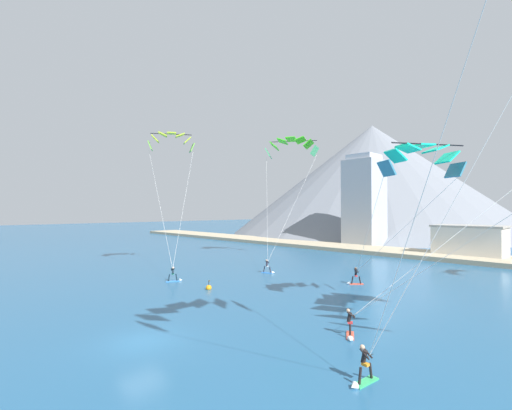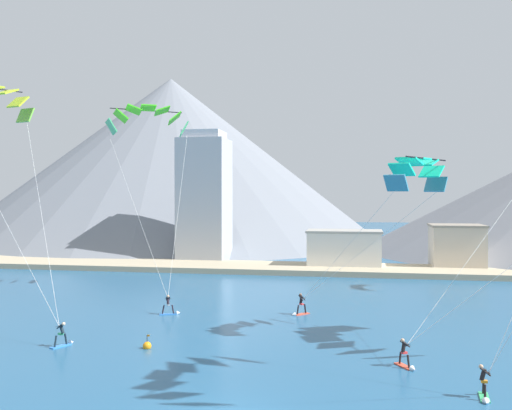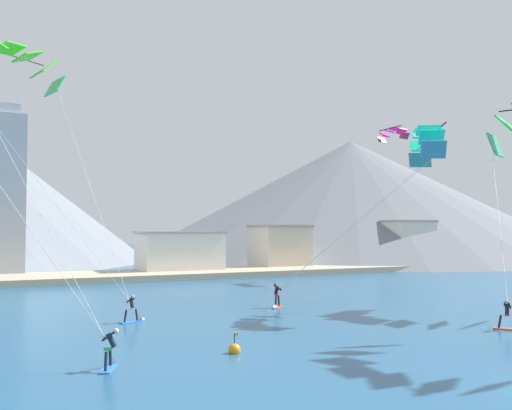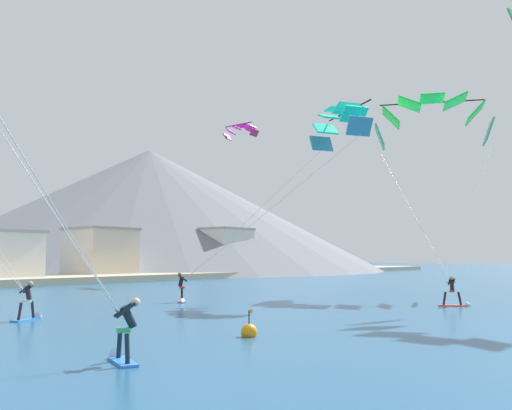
# 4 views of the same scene
# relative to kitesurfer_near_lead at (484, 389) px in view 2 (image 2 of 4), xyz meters

# --- Properties ---
(kitesurfer_near_lead) EXTENTS (0.61, 1.77, 1.71)m
(kitesurfer_near_lead) POSITION_rel_kitesurfer_near_lead_xyz_m (0.00, 0.00, 0.00)
(kitesurfer_near_lead) COLOR #33B266
(kitesurfer_near_lead) RESTS_ON ground
(kitesurfer_near_trail) EXTENTS (1.07, 1.75, 1.71)m
(kitesurfer_near_trail) POSITION_rel_kitesurfer_near_lead_xyz_m (-25.03, 5.46, 0.02)
(kitesurfer_near_trail) COLOR #337FDB
(kitesurfer_near_trail) RESTS_ON ground
(kitesurfer_mid_center) EXTENTS (1.49, 1.54, 1.83)m
(kitesurfer_mid_center) POSITION_rel_kitesurfer_near_lead_xyz_m (-10.85, 18.11, 0.08)
(kitesurfer_mid_center) COLOR #E54C33
(kitesurfer_mid_center) RESTS_ON ground
(kitesurfer_far_left) EXTENTS (1.77, 1.00, 1.74)m
(kitesurfer_far_left) POSITION_rel_kitesurfer_near_lead_xyz_m (-21.42, 16.31, 0.02)
(kitesurfer_far_left) COLOR #337FDB
(kitesurfer_far_left) RESTS_ON ground
(kitesurfer_far_right) EXTENTS (1.24, 1.70, 1.73)m
(kitesurfer_far_right) POSITION_rel_kitesurfer_near_lead_xyz_m (-3.30, 4.56, 0.01)
(kitesurfer_far_right) COLOR #E54C33
(kitesurfer_far_right) RESTS_ON ground
(parafoil_kite_mid_center) EXTENTS (10.98, 8.71, 11.16)m
(parafoil_kite_mid_center) POSITION_rel_kitesurfer_near_lead_xyz_m (-2.01, 12.51, 11.15)
(parafoil_kite_mid_center) COLOR teal
(parafoil_kite_far_left) EXTENTS (10.67, 15.35, 18.15)m
(parafoil_kite_far_left) POSITION_rel_kitesurfer_near_lead_xyz_m (-28.04, 28.46, 17.71)
(parafoil_kite_far_left) COLOR #47C475
(race_marker_buoy) EXTENTS (0.56, 0.56, 1.02)m
(race_marker_buoy) POSITION_rel_kitesurfer_near_lead_xyz_m (-19.43, 5.87, -0.33)
(race_marker_buoy) COLOR orange
(race_marker_buoy) RESTS_ON ground
(shoreline_strip) EXTENTS (180.00, 10.00, 0.70)m
(shoreline_strip) POSITION_rel_kitesurfer_near_lead_xyz_m (-11.35, 45.93, -0.13)
(shoreline_strip) COLOR tan
(shoreline_strip) RESTS_ON ground
(shore_building_harbour_front) EXTENTS (10.01, 6.35, 5.30)m
(shore_building_harbour_front) POSITION_rel_kitesurfer_near_lead_xyz_m (-8.00, 48.67, 2.18)
(shore_building_harbour_front) COLOR silver
(shore_building_harbour_front) RESTS_ON ground
(shore_building_quay_east) EXTENTS (6.87, 6.69, 6.11)m
(shore_building_quay_east) POSITION_rel_kitesurfer_near_lead_xyz_m (6.72, 50.39, 2.58)
(shore_building_quay_east) COLOR beige
(shore_building_quay_east) RESTS_ON ground
(highrise_tower) EXTENTS (7.00, 7.00, 19.59)m
(highrise_tower) POSITION_rel_kitesurfer_near_lead_xyz_m (-28.82, 53.42, 9.10)
(highrise_tower) COLOR #A8ADB7
(highrise_tower) RESTS_ON ground
(mountain_peak_west_ridge) EXTENTS (93.86, 93.86, 36.59)m
(mountain_peak_west_ridge) POSITION_rel_kitesurfer_near_lead_xyz_m (-48.23, 94.90, 17.81)
(mountain_peak_west_ridge) COLOR slate
(mountain_peak_west_ridge) RESTS_ON ground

